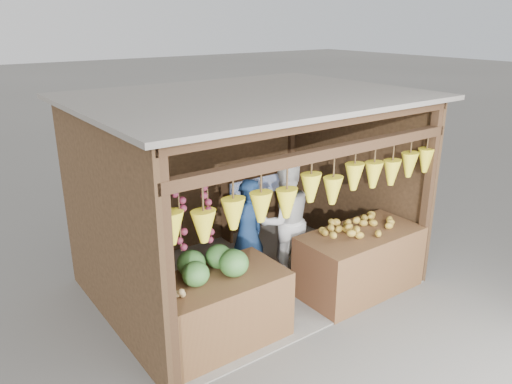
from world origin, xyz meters
TOP-DOWN VIEW (x-y plane):
  - ground at (0.00, 0.00)m, footprint 80.00×80.00m
  - stall_structure at (-0.03, -0.04)m, footprint 4.30×3.30m
  - back_shelf at (1.05, 1.28)m, footprint 1.25×0.32m
  - counter_left at (-1.08, -0.95)m, footprint 1.50×0.85m
  - counter_right at (1.06, -1.09)m, footprint 1.71×0.85m
  - stool at (-1.70, -0.05)m, footprint 0.30×0.30m
  - man_standing at (-0.11, -0.10)m, footprint 0.60×0.42m
  - woman_standing at (0.50, -0.15)m, footprint 0.95×0.81m
  - vendor_seated at (-1.70, -0.05)m, footprint 0.54×0.43m
  - melon_pile at (-1.12, -0.87)m, footprint 1.00×0.50m
  - tanfruit_pile at (-1.73, -0.97)m, footprint 0.34×0.40m
  - mango_pile at (1.07, -1.08)m, footprint 1.40×0.64m

SIDE VIEW (x-z plane):
  - ground at x=0.00m, z-range 0.00..0.00m
  - stool at x=-1.70m, z-range 0.00..0.28m
  - counter_left at x=-1.08m, z-range 0.00..0.83m
  - counter_right at x=1.06m, z-range 0.00..0.87m
  - vendor_seated at x=-1.70m, z-range 0.28..1.23m
  - man_standing at x=-0.11m, z-range 0.00..1.58m
  - woman_standing at x=0.50m, z-range 0.00..1.72m
  - back_shelf at x=1.05m, z-range 0.21..1.54m
  - tanfruit_pile at x=-1.73m, z-range 0.83..0.96m
  - mango_pile at x=1.07m, z-range 0.87..1.09m
  - melon_pile at x=-1.12m, z-range 0.83..1.15m
  - stall_structure at x=-0.03m, z-range 0.34..3.00m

